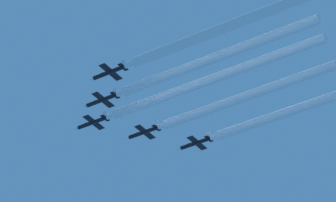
{
  "coord_description": "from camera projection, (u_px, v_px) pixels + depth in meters",
  "views": [
    {
      "loc": [
        -233.61,
        -171.26,
        1.62
      ],
      "look_at": [
        -0.14,
        -20.53,
        189.78
      ],
      "focal_mm": 121.69,
      "sensor_mm": 36.0,
      "label": 1
    }
  ],
  "objects": [
    {
      "name": "jet_left_wingman",
      "position": [
        101.0,
        100.0,
        335.75
      ],
      "size": [
        8.88,
        12.92,
        3.11
      ],
      "color": "black"
    },
    {
      "name": "smoke_trail_outer_left",
      "position": [
        242.0,
        21.0,
        301.79
      ],
      "size": [
        2.82,
        75.63,
        2.82
      ],
      "color": "white"
    },
    {
      "name": "smoke_trail_lead",
      "position": [
        211.0,
        80.0,
        329.67
      ],
      "size": [
        2.82,
        73.73,
        2.82
      ],
      "color": "white"
    },
    {
      "name": "smoke_trail_outer_right",
      "position": [
        303.0,
        107.0,
        336.16
      ],
      "size": [
        2.82,
        63.45,
        2.82
      ],
      "color": "white"
    },
    {
      "name": "jet_lead",
      "position": [
        91.0,
        123.0,
        348.88
      ],
      "size": [
        8.88,
        12.92,
        3.11
      ],
      "color": "black"
    },
    {
      "name": "jet_outer_right",
      "position": [
        195.0,
        143.0,
        353.07
      ],
      "size": [
        8.88,
        12.92,
        3.11
      ],
      "color": "black"
    },
    {
      "name": "jet_right_wingman",
      "position": [
        143.0,
        133.0,
        350.99
      ],
      "size": [
        8.88,
        12.92,
        3.11
      ],
      "color": "black"
    },
    {
      "name": "smoke_trail_right_wingman",
      "position": [
        244.0,
        97.0,
        334.78
      ],
      "size": [
        2.82,
        60.37,
        2.82
      ],
      "color": "white"
    },
    {
      "name": "jet_outer_left",
      "position": [
        108.0,
        73.0,
        321.42
      ],
      "size": [
        8.88,
        12.92,
        3.11
      ],
      "color": "black"
    },
    {
      "name": "smoke_trail_left_wingman",
      "position": [
        214.0,
        58.0,
        318.29
      ],
      "size": [
        2.82,
        65.91,
        2.82
      ],
      "color": "white"
    }
  ]
}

